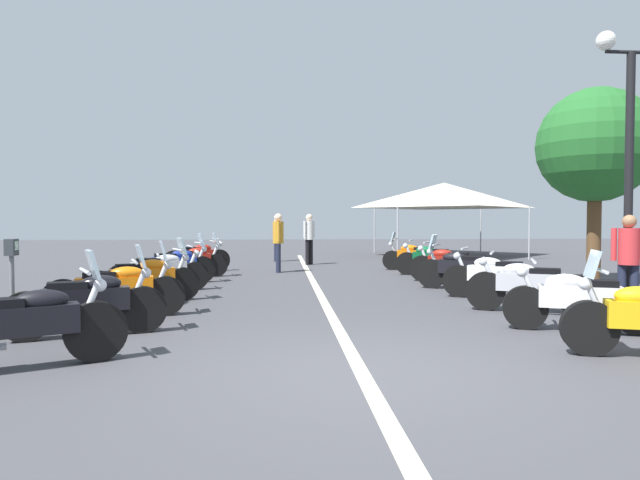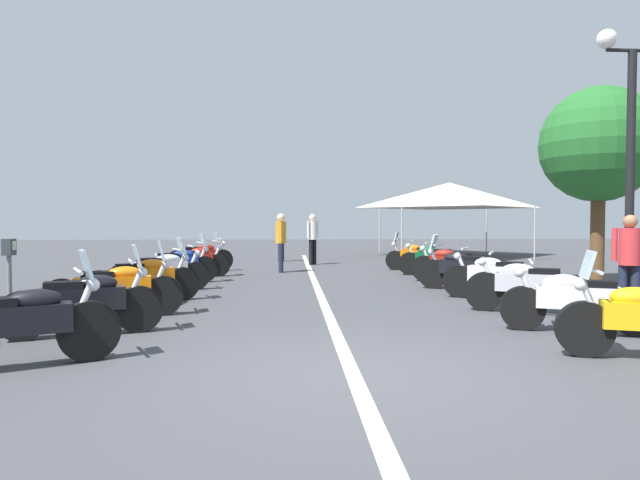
{
  "view_description": "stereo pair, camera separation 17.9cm",
  "coord_description": "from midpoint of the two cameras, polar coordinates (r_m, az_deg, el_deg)",
  "views": [
    {
      "loc": [
        -5.42,
        0.81,
        1.53
      ],
      "look_at": [
        5.91,
        0.0,
        1.13
      ],
      "focal_mm": 30.85,
      "sensor_mm": 36.0,
      "label": 1
    },
    {
      "loc": [
        -5.42,
        0.63,
        1.53
      ],
      "look_at": [
        5.91,
        0.0,
        1.13
      ],
      "focal_mm": 30.85,
      "sensor_mm": 36.0,
      "label": 2
    }
  ],
  "objects": [
    {
      "name": "bystander_1",
      "position": [
        19.15,
        -1.4,
        0.54
      ],
      "size": [
        0.4,
        0.41,
        1.77
      ],
      "rotation": [
        0.0,
        0.0,
        0.77
      ],
      "color": "black",
      "rests_on": "ground_plane"
    },
    {
      "name": "motorcycle_left_row_0",
      "position": [
        6.47,
        -28.93,
        -7.66
      ],
      "size": [
        1.08,
        1.9,
        1.22
      ],
      "rotation": [
        0.0,
        0.0,
        -1.11
      ],
      "color": "black",
      "rests_on": "ground_plane"
    },
    {
      "name": "motorcycle_left_row_1",
      "position": [
        7.92,
        -23.47,
        -5.89
      ],
      "size": [
        0.91,
        1.99,
        1.21
      ],
      "rotation": [
        0.0,
        0.0,
        -1.23
      ],
      "color": "black",
      "rests_on": "ground_plane"
    },
    {
      "name": "motorcycle_right_row_4",
      "position": [
        12.58,
        14.03,
        -2.88
      ],
      "size": [
        1.13,
        1.84,
        1.22
      ],
      "rotation": [
        0.0,
        0.0,
        1.05
      ],
      "color": "black",
      "rests_on": "ground_plane"
    },
    {
      "name": "motorcycle_left_row_3",
      "position": [
        10.76,
        -18.23,
        -3.77
      ],
      "size": [
        1.09,
        2.0,
        1.21
      ],
      "rotation": [
        0.0,
        0.0,
        -1.13
      ],
      "color": "black",
      "rests_on": "ground_plane"
    },
    {
      "name": "motorcycle_right_row_2",
      "position": [
        9.77,
        20.38,
        -4.39
      ],
      "size": [
        1.06,
        1.94,
        1.01
      ],
      "rotation": [
        0.0,
        0.0,
        1.13
      ],
      "color": "black",
      "rests_on": "ground_plane"
    },
    {
      "name": "event_tent",
      "position": [
        24.69,
        12.57,
        4.54
      ],
      "size": [
        5.85,
        5.85,
        3.2
      ],
      "color": "beige",
      "rests_on": "ground_plane"
    },
    {
      "name": "motorcycle_left_row_4",
      "position": [
        12.38,
        -16.69,
        -3.08
      ],
      "size": [
        0.95,
        2.07,
        0.99
      ],
      "rotation": [
        0.0,
        0.0,
        -1.23
      ],
      "color": "black",
      "rests_on": "ground_plane"
    },
    {
      "name": "motorcycle_right_row_5",
      "position": [
        14.07,
        12.86,
        -2.41
      ],
      "size": [
        1.06,
        1.87,
        1.01
      ],
      "rotation": [
        0.0,
        0.0,
        1.11
      ],
      "color": "black",
      "rests_on": "ground_plane"
    },
    {
      "name": "motorcycle_left_row_2",
      "position": [
        9.25,
        -20.83,
        -4.73
      ],
      "size": [
        0.8,
        2.12,
        1.21
      ],
      "rotation": [
        0.0,
        0.0,
        -1.32
      ],
      "color": "black",
      "rests_on": "ground_plane"
    },
    {
      "name": "bystander_2",
      "position": [
        16.31,
        -4.67,
        0.23
      ],
      "size": [
        0.53,
        0.32,
        1.75
      ],
      "rotation": [
        0.0,
        0.0,
        4.75
      ],
      "color": "#1E2338",
      "rests_on": "ground_plane"
    },
    {
      "name": "motorcycle_left_row_5",
      "position": [
        13.83,
        -15.1,
        -2.47
      ],
      "size": [
        0.96,
        1.91,
        1.22
      ],
      "rotation": [
        0.0,
        0.0,
        -1.18
      ],
      "color": "black",
      "rests_on": "ground_plane"
    },
    {
      "name": "motorcycle_left_row_7",
      "position": [
        16.89,
        -12.89,
        -1.68
      ],
      "size": [
        1.02,
        1.91,
        1.01
      ],
      "rotation": [
        0.0,
        0.0,
        -1.15
      ],
      "color": "black",
      "rests_on": "ground_plane"
    },
    {
      "name": "bystander_0",
      "position": [
        10.34,
        28.96,
        -1.46
      ],
      "size": [
        0.32,
        0.46,
        1.63
      ],
      "rotation": [
        0.0,
        0.0,
        2.59
      ],
      "color": "#1E2338",
      "rests_on": "ground_plane"
    },
    {
      "name": "bystander_3",
      "position": [
        20.77,
        -4.72,
        0.44
      ],
      "size": [
        0.46,
        0.33,
        1.66
      ],
      "rotation": [
        0.0,
        0.0,
        1.01
      ],
      "color": "#1E2338",
      "rests_on": "ground_plane"
    },
    {
      "name": "motorcycle_left_row_6",
      "position": [
        15.24,
        -13.46,
        -2.07
      ],
      "size": [
        0.85,
        1.93,
        1.2
      ],
      "rotation": [
        0.0,
        0.0,
        -1.26
      ],
      "color": "black",
      "rests_on": "ground_plane"
    },
    {
      "name": "parking_meter",
      "position": [
        8.41,
        -29.88,
        -2.58
      ],
      "size": [
        0.19,
        0.14,
        1.29
      ],
      "rotation": [
        0.0,
        0.0,
        -1.53
      ],
      "color": "slate",
      "rests_on": "ground_plane"
    },
    {
      "name": "motorcycle_right_row_3",
      "position": [
        11.24,
        17.38,
        -3.56
      ],
      "size": [
        1.15,
        1.91,
        1.0
      ],
      "rotation": [
        0.0,
        0.0,
        1.07
      ],
      "color": "black",
      "rests_on": "ground_plane"
    },
    {
      "name": "roadside_tree_0",
      "position": [
        14.72,
        26.36,
        8.72
      ],
      "size": [
        2.7,
        2.7,
        4.68
      ],
      "color": "brown",
      "rests_on": "ground_plane"
    },
    {
      "name": "lane_centre_stripe",
      "position": [
        12.06,
        -0.64,
        -5.28
      ],
      "size": [
        24.64,
        0.16,
        0.01
      ],
      "primitive_type": "cube",
      "color": "beige",
      "rests_on": "ground_plane"
    },
    {
      "name": "street_lamp_twin_globe",
      "position": [
        10.82,
        29.07,
        10.83
      ],
      "size": [
        0.32,
        1.22,
        4.72
      ],
      "color": "black",
      "rests_on": "ground_plane"
    },
    {
      "name": "motorcycle_right_row_6",
      "position": [
        15.71,
        11.13,
        -1.96
      ],
      "size": [
        0.93,
        1.95,
        1.0
      ],
      "rotation": [
        0.0,
        0.0,
        1.23
      ],
      "color": "black",
      "rests_on": "ground_plane"
    },
    {
      "name": "ground_plane",
      "position": [
        5.68,
        3.44,
        -13.64
      ],
      "size": [
        80.0,
        80.0,
        0.0
      ],
      "primitive_type": "plane",
      "color": "#424247"
    },
    {
      "name": "motorcycle_right_row_7",
      "position": [
        17.18,
        9.43,
        -1.61
      ],
      "size": [
        0.97,
        1.93,
        1.19
      ],
      "rotation": [
        0.0,
        0.0,
        1.2
      ],
      "color": "black",
      "rests_on": "ground_plane"
    },
    {
      "name": "motorcycle_right_row_1",
      "position": [
        8.33,
        24.67,
        -5.65
      ],
      "size": [
        0.97,
        1.93,
        0.99
      ],
      "rotation": [
        0.0,
        0.0,
        1.2
      ],
      "color": "black",
      "rests_on": "ground_plane"
    }
  ]
}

